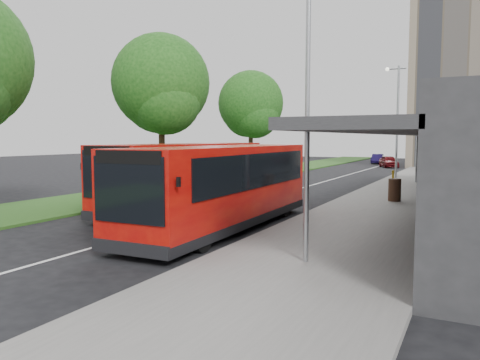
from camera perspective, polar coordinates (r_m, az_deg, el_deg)
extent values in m
plane|color=black|center=(16.52, -8.29, -5.47)|extent=(120.00, 120.00, 0.00)
cube|color=slate|center=(33.56, 20.98, -0.24)|extent=(5.00, 80.00, 0.15)
cube|color=#264E19|center=(37.19, 0.64, 0.55)|extent=(5.00, 80.00, 0.10)
cube|color=silver|center=(29.93, 8.46, -0.71)|extent=(0.12, 70.00, 0.01)
cube|color=silver|center=(8.59, -21.61, -15.83)|extent=(0.12, 2.00, 0.01)
cube|color=silver|center=(13.15, -1.46, -8.14)|extent=(0.12, 2.00, 0.01)
cube|color=silver|center=(18.55, 7.39, -4.28)|extent=(0.12, 2.00, 0.01)
cube|color=silver|center=(24.23, 12.13, -2.13)|extent=(0.12, 2.00, 0.01)
cube|color=silver|center=(30.04, 15.05, -0.81)|extent=(0.12, 2.00, 0.01)
cube|color=silver|center=(35.91, 17.02, 0.09)|extent=(0.12, 2.00, 0.01)
cube|color=silver|center=(41.82, 18.43, 0.74)|extent=(0.12, 2.00, 0.01)
cube|color=silver|center=(47.75, 19.50, 1.22)|extent=(0.12, 2.00, 0.01)
cube|color=silver|center=(53.69, 20.32, 1.60)|extent=(0.12, 2.00, 0.01)
cube|color=silver|center=(59.65, 20.99, 1.90)|extent=(0.12, 2.00, 0.01)
cube|color=black|center=(21.33, 24.39, 0.85)|extent=(0.06, 24.00, 2.20)
cube|color=#29292B|center=(21.38, 21.12, 5.53)|extent=(2.80, 26.00, 0.25)
cylinder|color=#979A9F|center=(10.92, 8.09, -2.16)|extent=(0.12, 0.12, 3.30)
cylinder|color=#979A9F|center=(32.48, 20.71, 2.38)|extent=(0.12, 0.12, 3.30)
cylinder|color=#321F14|center=(27.65, -9.49, 3.36)|extent=(0.36, 0.36, 4.40)
sphere|color=#164512|center=(27.82, -9.61, 11.62)|extent=(5.60, 5.60, 5.60)
sphere|color=#164512|center=(27.05, -9.06, 9.68)|extent=(4.00, 4.00, 4.00)
sphere|color=#164512|center=(28.44, -9.81, 10.05)|extent=(4.40, 4.40, 4.40)
cylinder|color=#321F14|center=(37.99, 1.32, 3.68)|extent=(0.36, 0.36, 4.12)
sphere|color=#164512|center=(38.08, 1.33, 9.33)|extent=(5.24, 5.24, 5.24)
sphere|color=#164512|center=(37.40, 1.89, 7.96)|extent=(3.74, 3.74, 3.74)
sphere|color=#164512|center=(38.70, 0.97, 8.29)|extent=(4.12, 4.12, 4.12)
cylinder|color=#979A9F|center=(16.15, 8.21, 9.08)|extent=(0.16, 0.16, 8.00)
cylinder|color=#979A9F|center=(35.66, 18.63, 6.68)|extent=(0.16, 0.16, 8.00)
cylinder|color=#979A9F|center=(36.01, 18.49, 12.74)|extent=(1.40, 0.10, 0.10)
sphere|color=silver|center=(36.10, 17.52, 12.75)|extent=(0.28, 0.28, 0.28)
cube|color=#B41509|center=(15.50, -2.03, -0.37)|extent=(2.47, 9.69, 2.44)
cube|color=black|center=(15.65, -2.01, -4.71)|extent=(2.49, 9.71, 0.28)
cube|color=black|center=(11.43, -13.46, -1.20)|extent=(2.07, 0.09, 1.61)
cube|color=black|center=(19.87, 4.51, 1.96)|extent=(2.02, 0.09, 1.20)
cube|color=black|center=(16.27, -5.22, 1.42)|extent=(0.20, 8.27, 1.10)
cube|color=black|center=(15.20, 2.35, 1.18)|extent=(0.20, 8.27, 1.10)
cube|color=black|center=(11.67, -13.34, -8.18)|extent=(2.30, 0.12, 0.32)
cube|color=black|center=(11.37, -13.57, 2.72)|extent=(1.93, 0.07, 0.32)
cube|color=black|center=(12.41, -17.49, 0.26)|extent=(0.08, 0.08, 0.23)
cube|color=black|center=(10.81, -7.51, -0.23)|extent=(0.08, 0.08, 0.23)
cylinder|color=black|center=(13.57, -11.89, -6.08)|extent=(0.29, 0.83, 0.83)
cylinder|color=black|center=(12.50, -4.81, -6.94)|extent=(0.29, 0.83, 0.83)
cylinder|color=black|center=(18.83, -0.17, -2.83)|extent=(0.29, 0.83, 0.83)
cylinder|color=black|center=(18.08, 5.35, -3.19)|extent=(0.29, 0.83, 0.83)
cube|color=#B41509|center=(20.00, -6.40, 0.89)|extent=(2.37, 9.76, 2.46)
cube|color=black|center=(20.12, -6.37, -2.53)|extent=(2.39, 9.78, 0.28)
cube|color=black|center=(16.11, -15.93, 0.61)|extent=(2.09, 0.06, 1.63)
cube|color=black|center=(24.22, -0.09, 2.59)|extent=(2.04, 0.06, 1.21)
cube|color=black|center=(20.86, -8.72, 2.25)|extent=(0.09, 8.36, 1.11)
cube|color=black|center=(19.59, -3.07, 2.12)|extent=(0.09, 8.36, 1.11)
cube|color=black|center=(16.27, -15.83, -4.45)|extent=(2.32, 0.09, 0.33)
cube|color=black|center=(16.06, -16.03, 3.42)|extent=(1.95, 0.05, 0.33)
cube|color=black|center=(17.14, -18.70, 1.58)|extent=(0.08, 0.08, 0.23)
cube|color=black|center=(15.40, -11.87, 1.37)|extent=(0.08, 0.08, 0.23)
cylinder|color=black|center=(18.20, -14.39, -3.27)|extent=(0.28, 0.84, 0.84)
cylinder|color=black|center=(16.99, -9.41, -3.76)|extent=(0.28, 0.84, 0.84)
cylinder|color=black|center=(23.29, -4.16, -1.30)|extent=(0.28, 0.84, 0.84)
cylinder|color=black|center=(22.36, 0.14, -1.56)|extent=(0.28, 0.84, 0.84)
cylinder|color=#372216|center=(22.51, 18.33, -1.15)|extent=(0.74, 0.74, 1.02)
cylinder|color=#FFB60D|center=(30.53, 18.14, 0.31)|extent=(0.15, 0.15, 0.88)
imported|color=#5D0D11|center=(50.60, 17.68, 2.17)|extent=(2.75, 3.92, 1.24)
imported|color=navy|center=(57.72, 16.42, 2.49)|extent=(1.47, 3.53, 1.13)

